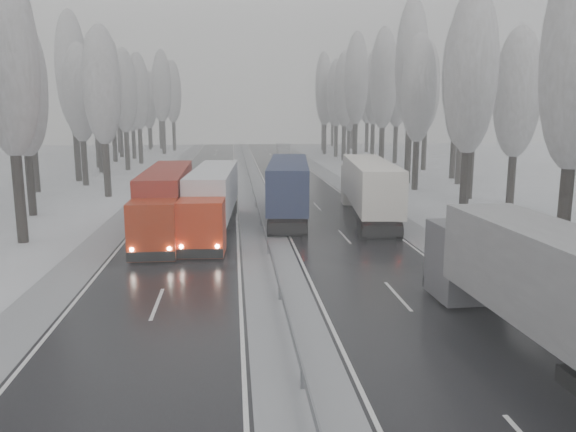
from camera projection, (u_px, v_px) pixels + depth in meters
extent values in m
cube|color=black|center=(329.00, 220.00, 42.50)|extent=(7.50, 200.00, 0.03)
cube|color=black|center=(189.00, 222.00, 41.49)|extent=(7.50, 200.00, 0.03)
cube|color=gray|center=(260.00, 221.00, 41.99)|extent=(3.00, 200.00, 0.04)
cube|color=gray|center=(393.00, 218.00, 42.98)|extent=(2.40, 200.00, 0.04)
cube|color=gray|center=(120.00, 223.00, 41.01)|extent=(2.40, 200.00, 0.04)
cube|color=slate|center=(260.00, 213.00, 41.89)|extent=(0.06, 200.00, 0.32)
cube|color=slate|center=(261.00, 222.00, 39.99)|extent=(0.12, 0.12, 0.60)
cube|color=slate|center=(248.00, 174.00, 71.29)|extent=(0.12, 0.12, 0.60)
cylinder|color=black|center=(564.00, 216.00, 28.91)|extent=(0.68, 0.68, 5.60)
cylinder|color=black|center=(465.00, 187.00, 39.98)|extent=(0.68, 0.68, 5.62)
ellipsoid|color=gray|center=(471.00, 71.00, 38.50)|extent=(3.60, 3.60, 11.48)
cylinder|color=black|center=(511.00, 183.00, 44.48)|extent=(0.64, 0.64, 4.94)
ellipsoid|color=gray|center=(518.00, 92.00, 43.19)|extent=(3.60, 3.60, 10.09)
cylinder|color=black|center=(464.00, 175.00, 48.29)|extent=(0.66, 0.66, 5.32)
ellipsoid|color=gray|center=(469.00, 85.00, 46.89)|extent=(3.60, 3.60, 10.88)
cylinder|color=black|center=(470.00, 165.00, 52.32)|extent=(0.72, 0.72, 6.31)
ellipsoid|color=gray|center=(476.00, 65.00, 50.67)|extent=(3.60, 3.60, 12.90)
cylinder|color=black|center=(415.00, 164.00, 58.41)|extent=(0.67, 0.67, 5.38)
ellipsoid|color=gray|center=(419.00, 89.00, 57.00)|extent=(3.60, 3.60, 10.98)
cylinder|color=black|center=(458.00, 164.00, 63.00)|extent=(0.62, 0.62, 4.59)
ellipsoid|color=gray|center=(462.00, 104.00, 61.79)|extent=(3.60, 3.60, 9.39)
cylinder|color=black|center=(408.00, 153.00, 63.65)|extent=(0.76, 0.76, 6.95)
ellipsoid|color=gray|center=(411.00, 62.00, 61.82)|extent=(3.60, 3.60, 14.19)
cylinder|color=black|center=(453.00, 151.00, 68.26)|extent=(0.74, 0.74, 6.59)
ellipsoid|color=gray|center=(457.00, 72.00, 66.53)|extent=(3.60, 3.60, 13.46)
cylinder|color=black|center=(381.00, 149.00, 73.70)|extent=(0.72, 0.72, 6.37)
ellipsoid|color=gray|center=(384.00, 78.00, 72.03)|extent=(3.60, 3.60, 13.01)
cylinder|color=black|center=(424.00, 148.00, 78.33)|extent=(0.70, 0.70, 5.97)
ellipsoid|color=gray|center=(427.00, 86.00, 76.77)|extent=(3.60, 3.60, 12.20)
cylinder|color=black|center=(355.00, 144.00, 84.00)|extent=(0.74, 0.74, 6.65)
ellipsoid|color=gray|center=(356.00, 79.00, 82.26)|extent=(3.60, 3.60, 13.59)
cylinder|color=black|center=(395.00, 144.00, 88.67)|extent=(0.71, 0.71, 6.14)
ellipsoid|color=gray|center=(397.00, 87.00, 87.06)|extent=(3.60, 3.60, 12.54)
cylinder|color=black|center=(344.00, 142.00, 93.62)|extent=(0.71, 0.71, 6.05)
ellipsoid|color=gray|center=(345.00, 89.00, 92.03)|extent=(3.60, 3.60, 12.37)
cylinder|color=black|center=(372.00, 140.00, 98.08)|extent=(0.72, 0.72, 6.30)
ellipsoid|color=gray|center=(374.00, 87.00, 96.42)|extent=(3.60, 3.60, 12.87)
cylinder|color=black|center=(336.00, 140.00, 100.98)|extent=(0.70, 0.70, 5.88)
ellipsoid|color=gray|center=(337.00, 93.00, 99.44)|extent=(3.60, 3.60, 12.00)
cylinder|color=black|center=(348.00, 142.00, 105.29)|extent=(0.64, 0.64, 4.86)
ellipsoid|color=gray|center=(349.00, 104.00, 104.02)|extent=(3.60, 3.60, 9.92)
cylinder|color=black|center=(325.00, 138.00, 107.84)|extent=(0.70, 0.70, 5.98)
ellipsoid|color=gray|center=(325.00, 93.00, 106.27)|extent=(3.60, 3.60, 12.21)
cylinder|color=black|center=(367.00, 137.00, 112.62)|extent=(0.71, 0.71, 6.19)
ellipsoid|color=gray|center=(368.00, 92.00, 111.00)|extent=(3.60, 3.60, 12.64)
cylinder|color=black|center=(323.00, 134.00, 117.51)|extent=(0.75, 0.75, 6.86)
ellipsoid|color=gray|center=(324.00, 86.00, 115.72)|extent=(3.60, 3.60, 14.01)
cylinder|color=black|center=(352.00, 136.00, 122.22)|extent=(0.68, 0.68, 5.55)
ellipsoid|color=gray|center=(353.00, 99.00, 120.76)|extent=(3.60, 3.60, 11.33)
cylinder|color=black|center=(323.00, 134.00, 128.08)|extent=(0.71, 0.71, 6.09)
ellipsoid|color=gray|center=(324.00, 95.00, 126.49)|extent=(3.60, 3.60, 12.45)
cylinder|color=black|center=(332.00, 134.00, 132.32)|extent=(0.67, 0.67, 5.49)
ellipsoid|color=gray|center=(333.00, 101.00, 130.88)|extent=(3.60, 3.60, 11.21)
cylinder|color=black|center=(19.00, 196.00, 34.69)|extent=(0.69, 0.69, 5.83)
ellipsoid|color=gray|center=(7.00, 57.00, 33.16)|extent=(3.60, 3.60, 11.92)
cylinder|color=black|center=(31.00, 184.00, 43.94)|extent=(0.65, 0.65, 5.03)
ellipsoid|color=gray|center=(23.00, 90.00, 42.62)|extent=(3.60, 3.60, 10.28)
cylinder|color=black|center=(107.00, 168.00, 53.59)|extent=(0.67, 0.67, 5.44)
ellipsoid|color=gray|center=(102.00, 85.00, 52.16)|extent=(3.60, 3.60, 11.11)
cylinder|color=black|center=(35.00, 164.00, 56.71)|extent=(0.69, 0.69, 5.72)
ellipsoid|color=gray|center=(28.00, 81.00, 55.21)|extent=(3.60, 3.60, 11.69)
cylinder|color=black|center=(85.00, 162.00, 61.98)|extent=(0.66, 0.66, 5.23)
ellipsoid|color=gray|center=(80.00, 93.00, 60.61)|extent=(3.60, 3.60, 10.68)
cylinder|color=black|center=(77.00, 153.00, 65.60)|extent=(0.74, 0.74, 6.60)
ellipsoid|color=gray|center=(71.00, 70.00, 63.86)|extent=(3.60, 3.60, 13.49)
cylinder|color=black|center=(105.00, 155.00, 71.42)|extent=(0.65, 0.65, 5.16)
ellipsoid|color=gray|center=(101.00, 96.00, 70.07)|extent=(3.60, 3.60, 10.54)
cylinder|color=black|center=(101.00, 151.00, 75.14)|extent=(0.69, 0.69, 5.79)
ellipsoid|color=gray|center=(97.00, 87.00, 73.62)|extent=(3.60, 3.60, 11.84)
cylinder|color=black|center=(127.00, 150.00, 78.15)|extent=(0.68, 0.68, 5.64)
ellipsoid|color=gray|center=(124.00, 91.00, 76.67)|extent=(3.60, 3.60, 11.53)
cylinder|color=black|center=(98.00, 145.00, 81.51)|extent=(0.73, 0.73, 6.56)
ellipsoid|color=gray|center=(94.00, 79.00, 79.79)|extent=(3.60, 3.60, 13.40)
cylinder|color=black|center=(141.00, 145.00, 88.02)|extent=(0.69, 0.69, 5.79)
ellipsoid|color=gray|center=(138.00, 91.00, 86.50)|extent=(3.60, 3.60, 11.84)
cylinder|color=black|center=(115.00, 141.00, 91.39)|extent=(0.74, 0.74, 6.65)
ellipsoid|color=gray|center=(111.00, 81.00, 89.65)|extent=(3.60, 3.60, 13.58)
cylinder|color=black|center=(134.00, 144.00, 96.97)|extent=(0.65, 0.65, 5.12)
ellipsoid|color=gray|center=(132.00, 101.00, 95.63)|extent=(3.60, 3.60, 10.46)
cylinder|color=black|center=(121.00, 141.00, 100.54)|extent=(0.69, 0.69, 5.84)
ellipsoid|color=gray|center=(119.00, 93.00, 99.01)|extent=(3.60, 3.60, 11.92)
cylinder|color=black|center=(164.00, 137.00, 107.76)|extent=(0.74, 0.74, 6.67)
ellipsoid|color=gray|center=(162.00, 86.00, 106.01)|extent=(3.60, 3.60, 13.63)
cylinder|color=black|center=(119.00, 137.00, 110.83)|extent=(0.72, 0.72, 6.31)
ellipsoid|color=gray|center=(117.00, 90.00, 109.17)|extent=(3.60, 3.60, 12.88)
cylinder|color=black|center=(174.00, 135.00, 117.08)|extent=(0.72, 0.72, 6.29)
ellipsoid|color=gray|center=(172.00, 91.00, 115.43)|extent=(3.60, 3.60, 12.84)
cylinder|color=black|center=(150.00, 138.00, 120.58)|extent=(0.64, 0.64, 4.86)
ellipsoid|color=gray|center=(148.00, 105.00, 119.31)|extent=(3.60, 3.60, 9.92)
cylinder|color=black|center=(161.00, 133.00, 123.16)|extent=(0.74, 0.74, 6.63)
ellipsoid|color=gray|center=(159.00, 89.00, 121.42)|extent=(3.60, 3.60, 13.54)
cylinder|color=black|center=(151.00, 135.00, 126.88)|extent=(0.69, 0.69, 5.79)
ellipsoid|color=gray|center=(149.00, 97.00, 125.36)|extent=(3.60, 3.60, 11.82)
cube|color=#55565B|center=(461.00, 258.00, 24.59)|extent=(2.76, 2.87, 3.21)
cube|color=black|center=(450.00, 235.00, 25.76)|extent=(2.46, 0.18, 1.07)
cube|color=black|center=(446.00, 276.00, 26.24)|extent=(2.68, 0.24, 0.54)
cylinder|color=black|center=(443.00, 291.00, 23.84)|extent=(0.41, 1.12, 1.11)
cylinder|color=black|center=(493.00, 289.00, 24.12)|extent=(0.41, 1.12, 1.11)
sphere|color=white|center=(426.00, 268.00, 26.06)|extent=(0.24, 0.24, 0.24)
sphere|color=white|center=(467.00, 267.00, 26.32)|extent=(0.24, 0.24, 0.24)
cube|color=#1F244F|center=(290.00, 182.00, 50.47)|extent=(3.01, 3.10, 3.26)
cube|color=black|center=(290.00, 172.00, 51.66)|extent=(2.49, 0.38, 1.09)
cube|color=black|center=(290.00, 194.00, 52.15)|extent=(2.72, 0.46, 0.54)
cube|color=#151F3B|center=(288.00, 181.00, 41.93)|extent=(4.30, 14.33, 3.04)
cube|color=black|center=(287.00, 232.00, 35.37)|extent=(2.50, 0.40, 0.49)
cube|color=black|center=(288.00, 219.00, 38.48)|extent=(3.03, 6.20, 0.49)
cube|color=black|center=(287.00, 233.00, 36.00)|extent=(2.49, 0.34, 0.65)
cylinder|color=black|center=(277.00, 197.00, 49.85)|extent=(0.50, 1.16, 1.13)
cylinder|color=black|center=(302.00, 197.00, 49.83)|extent=(0.50, 1.16, 1.13)
cylinder|color=black|center=(271.00, 224.00, 38.11)|extent=(0.50, 1.16, 1.13)
cylinder|color=black|center=(305.00, 224.00, 38.09)|extent=(0.50, 1.16, 1.13)
cylinder|color=black|center=(270.00, 228.00, 36.73)|extent=(0.50, 1.16, 1.13)
cylinder|color=black|center=(305.00, 228.00, 36.70)|extent=(0.50, 1.16, 1.13)
sphere|color=#FF0C05|center=(271.00, 219.00, 35.15)|extent=(0.22, 0.22, 0.22)
sphere|color=#FF0C05|center=(304.00, 219.00, 35.13)|extent=(0.22, 0.22, 0.22)
sphere|color=white|center=(279.00, 190.00, 52.11)|extent=(0.24, 0.24, 0.24)
sphere|color=white|center=(301.00, 190.00, 52.09)|extent=(0.24, 0.24, 0.24)
cube|color=beige|center=(357.00, 183.00, 49.65)|extent=(3.03, 3.13, 3.28)
cube|color=black|center=(356.00, 173.00, 50.85)|extent=(2.51, 0.38, 1.09)
cube|color=black|center=(355.00, 196.00, 51.34)|extent=(2.74, 0.46, 0.55)
cube|color=beige|center=(370.00, 183.00, 41.05)|extent=(4.33, 14.44, 3.06)
cube|color=black|center=(384.00, 235.00, 34.44)|extent=(2.52, 0.41, 0.49)
cube|color=black|center=(377.00, 222.00, 37.57)|extent=(3.05, 6.24, 0.49)
cube|color=black|center=(383.00, 237.00, 35.07)|extent=(2.51, 0.34, 0.66)
cylinder|color=black|center=(345.00, 199.00, 49.03)|extent=(0.51, 1.17, 1.14)
cylinder|color=black|center=(371.00, 199.00, 49.00)|extent=(0.51, 1.17, 1.14)
cylinder|color=black|center=(361.00, 227.00, 37.20)|extent=(0.51, 1.17, 1.14)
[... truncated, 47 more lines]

